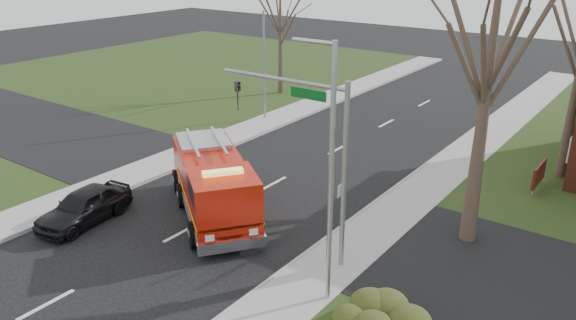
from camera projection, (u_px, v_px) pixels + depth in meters
The scene contains 12 objects.
ground at pixel (182, 232), 22.54m from camera, with size 120.00×120.00×0.00m, color black.
sidewalk_right at pixel (310, 282), 19.11m from camera, with size 2.40×80.00×0.15m, color #969691.
sidewalk_left at pixel (88, 193), 25.91m from camera, with size 2.40×80.00×0.15m, color #969691.
health_center_sign at pixel (539, 174), 25.88m from camera, with size 0.12×2.00×1.40m.
hedge_corner at pixel (370, 314), 16.64m from camera, with size 2.80×2.00×0.90m, color #2E3C16.
bare_tree_near at pixel (491, 51), 19.17m from camera, with size 6.00×6.00×12.00m.
bare_tree_left at pixel (280, 20), 41.09m from camera, with size 4.50×4.50×9.00m.
traffic_signal_mast at pixel (313, 136), 19.11m from camera, with size 5.29×0.18×6.80m.
streetlight_pole at pixel (330, 171), 16.60m from camera, with size 1.48×0.16×8.40m.
utility_pole_far at pixel (264, 67), 35.55m from camera, with size 0.14×0.14×7.00m, color gray.
fire_engine at pixel (214, 186), 23.47m from camera, with size 7.45×6.48×2.99m.
parked_car_maroon at pixel (84, 206), 23.13m from camera, with size 1.71×4.26×1.45m, color black.
Camera 1 is at (15.18, -13.64, 10.86)m, focal length 35.00 mm.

